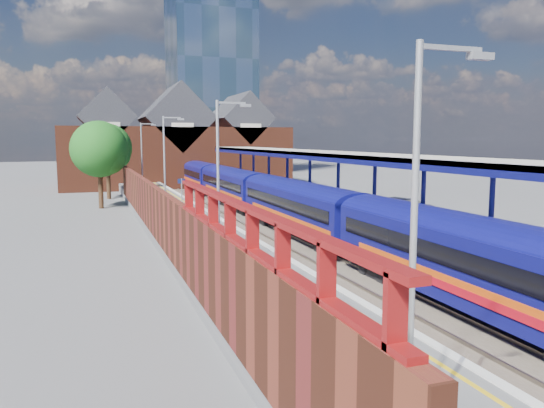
{
  "coord_description": "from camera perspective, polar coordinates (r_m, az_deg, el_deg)",
  "views": [
    {
      "loc": [
        -11.64,
        -15.48,
        6.41
      ],
      "look_at": [
        -1.38,
        13.86,
        2.6
      ],
      "focal_mm": 35.0,
      "sensor_mm": 36.0,
      "label": 1
    }
  ],
  "objects": [
    {
      "name": "glass_tower",
      "position": [
        98.87,
        -6.67,
        14.97
      ],
      "size": [
        14.2,
        14.2,
        40.3
      ],
      "color": "slate",
      "rests_on": "ground"
    },
    {
      "name": "lamp_post_c",
      "position": [
        37.88,
        -11.3,
        4.71
      ],
      "size": [
        1.48,
        0.18,
        7.0
      ],
      "color": "#A5A8AA",
      "rests_on": "left_platform"
    },
    {
      "name": "left_platform",
      "position": [
        36.49,
        -9.35,
        -2.43
      ],
      "size": [
        5.0,
        76.0,
        1.0
      ],
      "primitive_type": "cube",
      "color": "#565659",
      "rests_on": "ground"
    },
    {
      "name": "coping_left",
      "position": [
        36.88,
        -5.76,
        -1.44
      ],
      "size": [
        0.3,
        76.0,
        0.05
      ],
      "primitive_type": "cube",
      "color": "silver",
      "rests_on": "left_platform"
    },
    {
      "name": "canopy",
      "position": [
        41.18,
        5.32,
        5.35
      ],
      "size": [
        4.5,
        52.0,
        4.48
      ],
      "color": "navy",
      "rests_on": "right_platform"
    },
    {
      "name": "right_platform",
      "position": [
        40.06,
        7.08,
        -1.55
      ],
      "size": [
        6.0,
        76.0,
        1.0
      ],
      "primitive_type": "cube",
      "color": "#565659",
      "rests_on": "ground"
    },
    {
      "name": "lamp_post_a",
      "position": [
        9.26,
        15.72,
        -2.1
      ],
      "size": [
        1.48,
        0.18,
        7.0
      ],
      "color": "#A5A8AA",
      "rests_on": "left_platform"
    },
    {
      "name": "brick_wall",
      "position": [
        29.5,
        -12.22,
        -0.88
      ],
      "size": [
        0.35,
        50.0,
        3.86
      ],
      "color": "#5D2818",
      "rests_on": "left_platform"
    },
    {
      "name": "lamp_post_d",
      "position": [
        53.76,
        -13.7,
        5.28
      ],
      "size": [
        1.48,
        0.18,
        7.0
      ],
      "color": "#A5A8AA",
      "rests_on": "left_platform"
    },
    {
      "name": "coping_right",
      "position": [
        38.82,
        3.31,
        -1.0
      ],
      "size": [
        0.3,
        76.0,
        0.05
      ],
      "primitive_type": "cube",
      "color": "silver",
      "rests_on": "right_platform"
    },
    {
      "name": "station_building",
      "position": [
        74.4,
        -10.34,
        6.14
      ],
      "size": [
        30.0,
        12.12,
        13.78
      ],
      "color": "#5D2818",
      "rests_on": "ground"
    },
    {
      "name": "ground",
      "position": [
        47.38,
        -4.88,
        -0.81
      ],
      "size": [
        240.0,
        240.0,
        0.0
      ],
      "primitive_type": "plane",
      "color": "#5B5B5E",
      "rests_on": "ground"
    },
    {
      "name": "ballast_bed",
      "position": [
        37.88,
        -1.1,
        -2.71
      ],
      "size": [
        6.0,
        76.0,
        0.06
      ],
      "primitive_type": "cube",
      "color": "#473D33",
      "rests_on": "ground"
    },
    {
      "name": "train",
      "position": [
        42.41,
        -1.14,
        1.19
      ],
      "size": [
        2.87,
        65.91,
        3.45
      ],
      "color": "#0E0F62",
      "rests_on": "ground"
    },
    {
      "name": "rails",
      "position": [
        37.87,
        -1.1,
        -2.57
      ],
      "size": [
        4.51,
        76.0,
        0.14
      ],
      "color": "slate",
      "rests_on": "ground"
    },
    {
      "name": "parked_car_blue",
      "position": [
        43.28,
        5.62,
        0.58
      ],
      "size": [
        4.64,
        2.75,
        1.21
      ],
      "primitive_type": "imported",
      "rotation": [
        0.0,
        0.0,
        1.39
      ],
      "color": "navy",
      "rests_on": "right_platform"
    },
    {
      "name": "platform_sign",
      "position": [
        40.21,
        -9.7,
        1.58
      ],
      "size": [
        0.55,
        0.08,
        2.5
      ],
      "color": "#A5A8AA",
      "rests_on": "left_platform"
    },
    {
      "name": "lamp_post_b",
      "position": [
        22.17,
        -5.48,
        3.29
      ],
      "size": [
        1.48,
        0.18,
        7.0
      ],
      "color": "#A5A8AA",
      "rests_on": "left_platform"
    },
    {
      "name": "parked_car_red",
      "position": [
        33.64,
        16.63,
        -1.33
      ],
      "size": [
        4.5,
        2.7,
        1.43
      ],
      "primitive_type": "imported",
      "rotation": [
        0.0,
        0.0,
        1.32
      ],
      "color": "#982B0C",
      "rests_on": "right_platform"
    },
    {
      "name": "tree_near",
      "position": [
        51.41,
        -17.92,
        5.48
      ],
      "size": [
        5.2,
        5.2,
        8.1
      ],
      "color": "#382314",
      "rests_on": "ground"
    },
    {
      "name": "tree_far",
      "position": [
        59.44,
        -17.15,
        5.66
      ],
      "size": [
        5.2,
        5.2,
        8.1
      ],
      "color": "#382314",
      "rests_on": "ground"
    },
    {
      "name": "parked_car_dark",
      "position": [
        40.7,
        8.6,
        0.13
      ],
      "size": [
        4.29,
        2.01,
        1.21
      ],
      "primitive_type": "imported",
      "rotation": [
        0.0,
        0.0,
        1.65
      ],
      "color": "black",
      "rests_on": "right_platform"
    },
    {
      "name": "parked_car_silver",
      "position": [
        36.79,
        14.1,
        -0.5
      ],
      "size": [
        4.83,
        2.85,
        1.51
      ],
      "primitive_type": "imported",
      "rotation": [
        0.0,
        0.0,
        1.87
      ],
      "color": "#B6B5BA",
      "rests_on": "right_platform"
    },
    {
      "name": "yellow_line",
      "position": [
        36.75,
        -6.67,
        -1.51
      ],
      "size": [
        0.14,
        76.0,
        0.01
      ],
      "primitive_type": "cube",
      "color": "yellow",
      "rests_on": "left_platform"
    }
  ]
}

